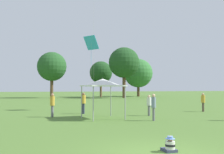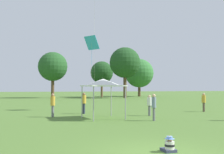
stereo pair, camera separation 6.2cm
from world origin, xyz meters
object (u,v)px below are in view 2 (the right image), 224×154
Objects in this scene: person_standing_1 at (53,103)px; distant_tree_1 at (139,73)px; person_standing_4 at (149,103)px; person_standing_6 at (204,101)px; canopy_tent at (103,83)px; distant_tree_0 at (53,67)px; person_standing_2 at (84,101)px; seated_toddler at (169,145)px; person_standing_3 at (154,104)px; distant_tree_2 at (125,63)px; kite_1 at (92,44)px; distant_tree_3 at (102,73)px.

distant_tree_1 reaches higher than person_standing_1.
person_standing_6 is (6.36, 1.68, 0.04)m from person_standing_4.
canopy_tent is 41.38m from distant_tree_0.
person_standing_2 is 1.05× the size of person_standing_6.
person_standing_3 is (3.39, 7.84, 0.88)m from seated_toddler.
distant_tree_0 is (-2.85, 43.49, 5.84)m from person_standing_3.
person_standing_1 is (-2.86, 12.21, 0.85)m from seated_toddler.
person_standing_3 reaches higher than person_standing_1.
person_standing_4 is 0.15× the size of distant_tree_2.
distant_tree_2 reaches higher than person_standing_2.
person_standing_2 reaches higher than person_standing_6.
person_standing_2 reaches higher than person_standing_3.
person_standing_2 is 6.59m from kite_1.
distant_tree_3 reaches higher than person_standing_3.
person_standing_1 is 0.16× the size of distant_tree_2.
person_standing_1 is 7.51m from person_standing_4.
canopy_tent is at bearing -173.38° from person_standing_6.
canopy_tent is at bearing 110.29° from person_standing_2.
seated_toddler is 0.19× the size of canopy_tent.
distant_tree_2 is (15.15, -5.32, 0.82)m from distant_tree_0.
kite_1 is (4.19, 5.00, 5.55)m from person_standing_1.
person_standing_6 is 40.90m from distant_tree_3.
seated_toddler is at bearing -137.01° from person_standing_6.
seated_toddler is 49.19m from distant_tree_2.
person_standing_2 is 0.16× the size of distant_tree_2.
person_standing_3 is 3.99m from canopy_tent.
distant_tree_0 is (-3.97, 40.51, 5.96)m from person_standing_4.
person_standing_4 is 9.10m from kite_1.
person_standing_2 is 7.07m from person_standing_3.
kite_1 is 34.13m from distant_tree_0.
kite_1 is at bearing 83.40° from canopy_tent.
distant_tree_3 is (7.85, 42.26, 4.94)m from person_standing_4.
distant_tree_3 is (12.36, 53.08, 5.70)m from seated_toddler.
canopy_tent is (0.63, -3.79, 1.50)m from person_standing_2.
distant_tree_3 is (-3.33, 7.07, -1.84)m from distant_tree_2.
person_standing_1 is 3.27m from person_standing_2.
person_standing_2 is 0.18× the size of distant_tree_1.
kite_1 reaches higher than canopy_tent.
distant_tree_1 is at bearing 8.29° from distant_tree_0.
distant_tree_3 is at bearing -96.82° from person_standing_2.
person_standing_2 is at bearing -55.28° from person_standing_4.
kite_1 is 0.85× the size of distant_tree_3.
person_standing_3 reaches higher than person_standing_6.
person_standing_2 reaches higher than person_standing_4.
seated_toddler is 0.33× the size of person_standing_4.
distant_tree_1 is at bearing 68.08° from person_standing_6.
person_standing_6 is 0.23× the size of kite_1.
person_standing_2 is (2.75, 1.77, -0.00)m from person_standing_1.
seated_toddler is 0.31× the size of person_standing_3.
person_standing_3 is 0.18× the size of distant_tree_1.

